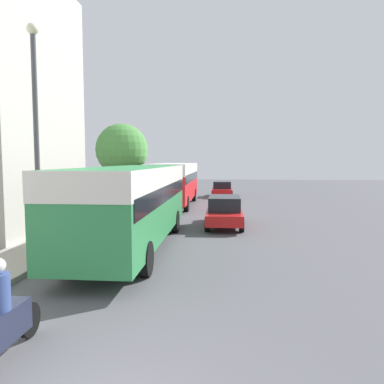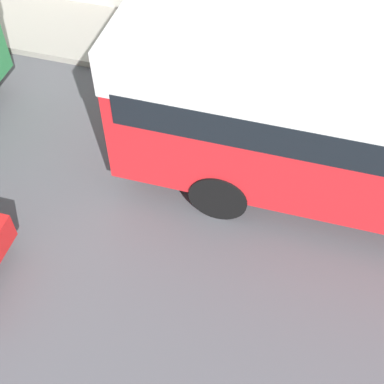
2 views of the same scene
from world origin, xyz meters
The scene contains 8 objects.
bus_lead centered at (-1.80, 9.43, 1.97)m, with size 2.59×10.45×3.03m.
bus_following centered at (-2.03, 22.67, 1.97)m, with size 2.66×9.96×3.03m.
motorcycle_behind_lead centered at (-2.04, 1.60, 0.68)m, with size 0.38×2.24×1.73m.
car_crossing centered at (1.56, 14.41, 0.78)m, with size 1.80×4.44×1.49m.
car_far_curb centered at (1.38, 29.65, 0.73)m, with size 1.83×4.04×1.39m.
pedestrian_near_curb centered at (-4.74, 17.96, 1.04)m, with size 0.35×0.35×1.72m.
street_tree centered at (-5.21, 20.40, 3.95)m, with size 3.43×3.43×5.53m.
lamp_post centered at (-4.35, 7.39, 4.39)m, with size 0.36×0.36×7.31m.
Camera 1 is at (1.52, -3.97, 3.27)m, focal length 35.00 mm.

